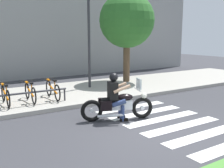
% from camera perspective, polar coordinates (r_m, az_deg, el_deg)
% --- Properties ---
extents(ground_plane, '(48.00, 48.00, 0.00)m').
position_cam_1_polar(ground_plane, '(7.41, 10.62, -9.86)').
color(ground_plane, '#38383D').
extents(sidewalk, '(24.00, 4.40, 0.15)m').
position_cam_1_polar(sidewalk, '(11.84, -7.88, -1.80)').
color(sidewalk, '#A8A399').
rests_on(sidewalk, ground).
extents(crosswalk_stripe_1, '(2.80, 0.40, 0.01)m').
position_cam_1_polar(crosswalk_stripe_1, '(7.46, 19.33, -10.12)').
color(crosswalk_stripe_1, white).
rests_on(crosswalk_stripe_1, ground).
extents(crosswalk_stripe_2, '(2.80, 0.40, 0.01)m').
position_cam_1_polar(crosswalk_stripe_2, '(7.94, 14.75, -8.63)').
color(crosswalk_stripe_2, white).
rests_on(crosswalk_stripe_2, ground).
extents(crosswalk_stripe_3, '(2.80, 0.40, 0.01)m').
position_cam_1_polar(crosswalk_stripe_3, '(8.47, 10.74, -7.26)').
color(crosswalk_stripe_3, white).
rests_on(crosswalk_stripe_3, ground).
extents(crosswalk_stripe_4, '(2.80, 0.40, 0.01)m').
position_cam_1_polar(crosswalk_stripe_4, '(9.04, 7.25, -6.04)').
color(crosswalk_stripe_4, white).
rests_on(crosswalk_stripe_4, ground).
extents(crosswalk_stripe_5, '(2.80, 0.40, 0.01)m').
position_cam_1_polar(crosswalk_stripe_5, '(9.64, 4.19, -4.94)').
color(crosswalk_stripe_5, white).
rests_on(crosswalk_stripe_5, ground).
extents(motorcycle, '(2.14, 0.97, 1.25)m').
position_cam_1_polar(motorcycle, '(8.09, 1.26, -4.49)').
color(motorcycle, black).
rests_on(motorcycle, ground).
extents(rider, '(0.74, 0.68, 1.45)m').
position_cam_1_polar(rider, '(7.99, 0.73, -1.95)').
color(rider, black).
rests_on(rider, ground).
extents(bicycle_1, '(0.48, 1.69, 0.75)m').
position_cam_1_polar(bicycle_1, '(10.02, -21.78, -2.20)').
color(bicycle_1, black).
rests_on(bicycle_1, sidewalk).
extents(bicycle_2, '(0.48, 1.61, 0.74)m').
position_cam_1_polar(bicycle_2, '(10.21, -17.06, -1.70)').
color(bicycle_2, black).
rests_on(bicycle_2, sidewalk).
extents(bicycle_3, '(0.48, 1.68, 0.76)m').
position_cam_1_polar(bicycle_3, '(10.46, -12.53, -1.17)').
color(bicycle_3, black).
rests_on(bicycle_3, sidewalk).
extents(bike_rack, '(3.18, 0.07, 0.49)m').
position_cam_1_polar(bike_rack, '(9.56, -18.64, -2.15)').
color(bike_rack, '#333338').
rests_on(bike_rack, sidewalk).
extents(street_lamp, '(0.28, 0.28, 4.41)m').
position_cam_1_polar(street_lamp, '(12.35, -4.95, 10.87)').
color(street_lamp, '#2D2D33').
rests_on(street_lamp, ground).
extents(tree_near_rack, '(2.81, 2.81, 4.71)m').
position_cam_1_polar(tree_near_rack, '(13.98, 3.19, 13.34)').
color(tree_near_rack, brown).
rests_on(tree_near_rack, ground).
extents(building_backdrop, '(24.00, 1.20, 8.34)m').
position_cam_1_polar(building_backdrop, '(17.01, -16.65, 15.39)').
color(building_backdrop, gray).
rests_on(building_backdrop, ground).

